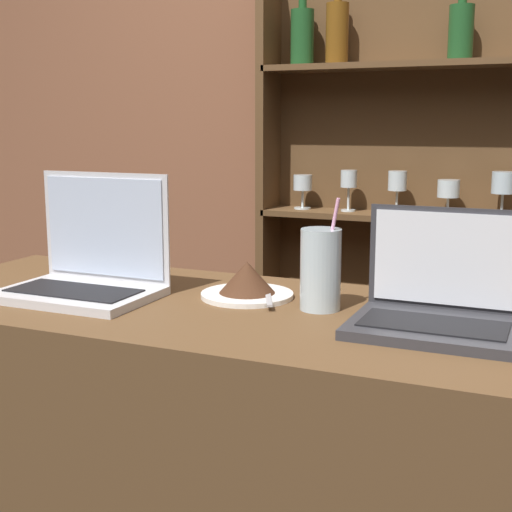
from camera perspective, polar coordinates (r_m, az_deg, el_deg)
The scene contains 6 objects.
back_wall at distance 2.54m, azimuth 11.66°, elevation 9.45°, with size 7.00×0.06×2.70m.
back_shelf at distance 2.47m, azimuth 12.99°, elevation 2.07°, with size 1.12×0.18×1.97m.
laptop_near at distance 1.55m, azimuth -13.27°, elevation -0.87°, with size 0.32×0.22×0.25m.
laptop_far at distance 1.31m, azimuth 14.41°, elevation -3.71°, with size 0.29×0.22×0.21m.
cake_plate at distance 1.49m, azimuth -0.71°, elevation -2.13°, with size 0.19×0.19×0.08m.
water_glass at distance 1.39m, azimuth 5.19°, elevation -1.07°, with size 0.08×0.08×0.22m.
Camera 1 is at (0.53, -0.96, 1.39)m, focal length 50.00 mm.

